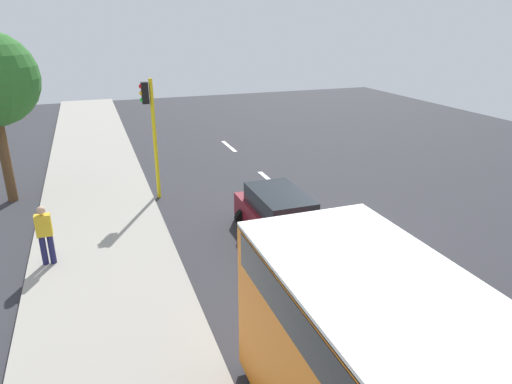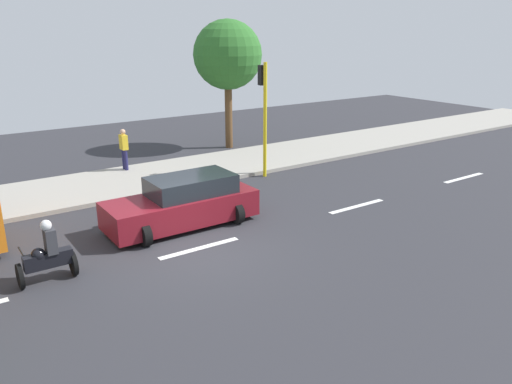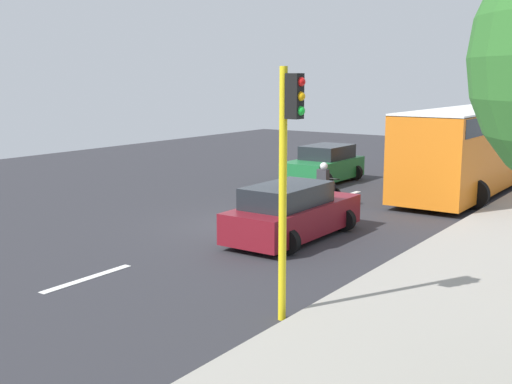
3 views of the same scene
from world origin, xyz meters
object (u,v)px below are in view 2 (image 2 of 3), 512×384
at_px(car_maroon, 184,203).
at_px(traffic_light_corner, 264,103).
at_px(motorcycle, 47,256).
at_px(pedestrian_near_signal, 124,148).
at_px(street_tree_center, 228,55).

bearing_deg(car_maroon, traffic_light_corner, -59.08).
xyz_separation_m(motorcycle, pedestrian_near_signal, (8.04, -4.93, 0.42)).
distance_m(motorcycle, pedestrian_near_signal, 9.44).
distance_m(motorcycle, street_tree_center, 15.09).
relative_size(car_maroon, motorcycle, 2.97).
xyz_separation_m(pedestrian_near_signal, street_tree_center, (1.60, -6.02, 3.42)).
bearing_deg(street_tree_center, car_maroon, 140.94).
relative_size(car_maroon, traffic_light_corner, 1.01).
distance_m(car_maroon, motorcycle, 4.48).
relative_size(car_maroon, street_tree_center, 0.74).
xyz_separation_m(motorcycle, street_tree_center, (9.64, -10.96, 3.84)).
xyz_separation_m(car_maroon, street_tree_center, (8.26, -6.70, 3.77)).
xyz_separation_m(car_maroon, motorcycle, (-1.39, 4.26, -0.07)).
distance_m(car_maroon, traffic_light_corner, 6.38).
distance_m(pedestrian_near_signal, traffic_light_corner, 6.01).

